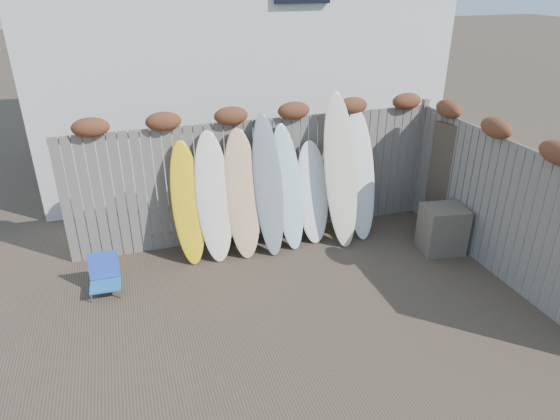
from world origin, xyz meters
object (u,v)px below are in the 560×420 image
object	(u,v)px
beach_chair	(105,275)
surfboard_0	(188,203)
lattice_panel	(461,186)
wooden_crate	(443,229)

from	to	relation	value
beach_chair	surfboard_0	world-z (taller)	surfboard_0
beach_chair	lattice_panel	xyz separation A→B (m)	(5.57, -0.19, 0.69)
beach_chair	lattice_panel	size ratio (longest dim) A/B	0.29
beach_chair	wooden_crate	distance (m)	5.15
surfboard_0	beach_chair	bearing A→B (deg)	-156.06
wooden_crate	surfboard_0	xyz separation A→B (m)	(-3.83, 1.04, 0.54)
beach_chair	lattice_panel	world-z (taller)	lattice_panel
wooden_crate	lattice_panel	xyz separation A→B (m)	(0.44, 0.28, 0.56)
wooden_crate	surfboard_0	world-z (taller)	surfboard_0
beach_chair	wooden_crate	size ratio (longest dim) A/B	0.73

